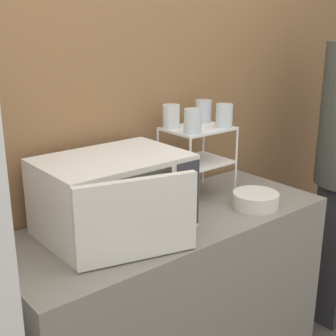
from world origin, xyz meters
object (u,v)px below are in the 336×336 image
microwave (115,195)px  glass_back_left (171,116)px  bowl (256,200)px  glass_front_right (224,116)px  dish_rack (197,147)px  glass_back_right (203,111)px  glass_front_left (193,121)px

microwave → glass_back_left: (0.42, 0.16, 0.23)m
bowl → glass_front_right: bearing=92.3°
dish_rack → glass_back_left: bearing=145.4°
dish_rack → microwave: bearing=-170.1°
glass_back_right → glass_back_left: size_ratio=1.00×
microwave → dish_rack: dish_rack is taller
glass_front_right → glass_front_left: bearing=179.8°
glass_back_right → glass_back_left: bearing=179.5°
dish_rack → glass_back_right: bearing=34.6°
dish_rack → glass_front_left: 0.19m
glass_back_left → glass_front_left: bearing=-88.7°
microwave → glass_front_right: size_ratio=5.34×
glass_front_right → glass_back_left: bearing=144.1°
glass_back_left → microwave: bearing=-159.0°
glass_back_left → dish_rack: bearing=-34.6°
glass_front_left → glass_front_right: size_ratio=1.00×
glass_front_right → glass_back_right: bearing=88.8°
microwave → glass_front_left: 0.48m
dish_rack → glass_back_left: 0.19m
glass_front_left → glass_back_left: same height
microwave → dish_rack: bearing=9.9°
dish_rack → glass_back_right: (0.10, 0.07, 0.14)m
glass_front_right → glass_back_left: size_ratio=1.00×
dish_rack → glass_front_left: size_ratio=3.12×
glass_front_left → glass_back_left: 0.14m
dish_rack → glass_front_right: (0.09, -0.07, 0.14)m
glass_back_right → microwave: bearing=-165.6°
glass_back_right → glass_front_right: (-0.00, -0.14, 0.00)m
dish_rack → bowl: 0.36m
glass_front_right → bowl: 0.40m
microwave → glass_back_left: 0.50m
glass_back_right → bowl: (0.01, -0.34, -0.35)m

